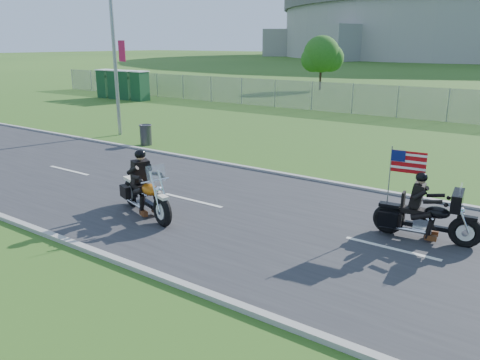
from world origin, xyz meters
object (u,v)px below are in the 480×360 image
Objects in this scene: streetlight at (116,20)px; porta_toilet_b at (128,86)px; porta_toilet_c at (117,85)px; motorcycle_lead at (145,195)px; motorcycle_follow at (426,218)px; trash_can at (146,135)px; porta_toilet_d at (106,84)px; porta_toilet_a at (140,87)px.

porta_toilet_b is at bearing 136.65° from streetlight.
porta_toilet_b is 1.00× the size of porta_toilet_c.
motorcycle_lead is 1.06× the size of motorcycle_follow.
trash_can is at bearing -22.94° from streetlight.
motorcycle_follow is (27.85, -16.00, -0.57)m from porta_toilet_b.
porta_toilet_d is at bearing 180.00° from porta_toilet_b.
motorcycle_lead is (22.51, -18.62, -0.57)m from porta_toilet_c.
porta_toilet_a is 1.00× the size of porta_toilet_c.
motorcycle_follow reaches higher than trash_can.
streetlight is at bearing -37.17° from porta_toilet_d.
porta_toilet_b reaches higher than motorcycle_follow.
porta_toilet_a is at bearing 155.73° from motorcycle_lead.
trash_can is at bearing -39.96° from porta_toilet_b.
motorcycle_follow is 14.09m from trash_can.
motorcycle_lead is (9.69, -7.84, -5.06)m from streetlight.
trash_can is (-13.52, 3.98, -0.11)m from motorcycle_follow.
porta_toilet_a is 4.20m from porta_toilet_d.
motorcycle_follow is at bearing 40.36° from motorcycle_lead.
porta_toilet_b is (-11.42, 10.78, -4.49)m from streetlight.
porta_toilet_c reaches higher than motorcycle_lead.
porta_toilet_b is 0.86× the size of motorcycle_lead.
porta_toilet_d is (-4.20, 0.00, 0.00)m from porta_toilet_a.
porta_toilet_a is at bearing 0.00° from porta_toilet_b.
porta_toilet_a reaches higher than motorcycle_follow.
porta_toilet_a is 1.00× the size of porta_toilet_d.
motorcycle_follow is at bearing -16.42° from trash_can.
porta_toilet_c is at bearing 145.32° from motorcycle_follow.
motorcycle_follow is (16.44, -5.22, -5.06)m from streetlight.
streetlight reaches higher than motorcycle_follow.
trash_can is at bearing 157.57° from motorcycle_follow.
streetlight is 10.81× the size of trash_can.
motorcycle_follow is at bearing -31.16° from porta_toilet_a.
porta_toilet_d is 30.31m from motorcycle_lead.
motorcycle_follow is at bearing -29.87° from porta_toilet_b.
streetlight reaches higher than trash_can.
porta_toilet_b is 0.92× the size of motorcycle_follow.
trash_can is at bearing -37.36° from porta_toilet_c.
porta_toilet_c is 2.49× the size of trash_can.
trash_can is (12.94, -12.01, -0.69)m from porta_toilet_a.
porta_toilet_b is at bearing 0.00° from porta_toilet_d.
trash_can is at bearing 154.80° from motorcycle_lead.
motorcycle_follow is (29.25, -16.00, -0.57)m from porta_toilet_c.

